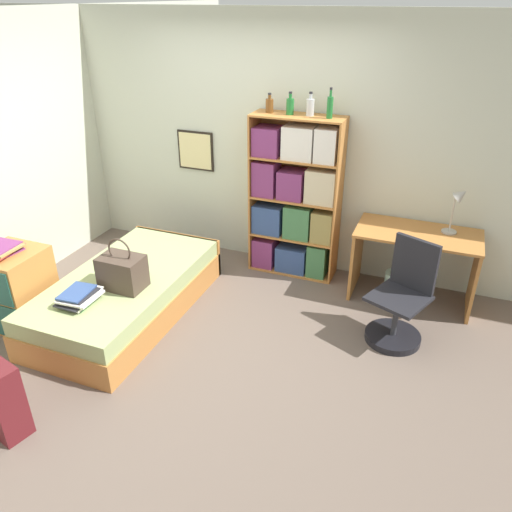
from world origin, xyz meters
TOP-DOWN VIEW (x-y plane):
  - ground_plane at (0.00, 0.00)m, footprint 14.00×14.00m
  - wall_back at (-0.00, 1.59)m, footprint 10.00×0.09m
  - bed at (-0.72, 0.02)m, footprint 1.01×1.96m
  - handbag at (-0.60, -0.17)m, footprint 0.37×0.26m
  - book_stack_on_bed at (-0.80, -0.52)m, footprint 0.28×0.36m
  - dresser at (-1.54, -0.48)m, footprint 0.51×0.54m
  - magazine_pile_on_dresser at (-1.59, -0.51)m, footprint 0.31×0.38m
  - bookcase at (0.47, 1.36)m, footprint 0.91×0.33m
  - bottle_green at (0.17, 1.38)m, footprint 0.08×0.08m
  - bottle_brown at (0.38, 1.37)m, footprint 0.07×0.07m
  - bottle_clear at (0.57, 1.39)m, footprint 0.08×0.08m
  - bottle_blue at (0.77, 1.35)m, footprint 0.06×0.06m
  - desk at (1.72, 1.24)m, footprint 1.14×0.58m
  - desk_lamp at (2.01, 1.35)m, footprint 0.19×0.14m
  - desk_chair at (1.69, 0.54)m, footprint 0.57×0.57m
  - waste_bin at (1.59, 1.19)m, footprint 0.23×0.23m

SIDE VIEW (x-z plane):
  - ground_plane at x=0.00m, z-range 0.00..0.00m
  - waste_bin at x=1.59m, z-range 0.00..0.29m
  - bed at x=-0.72m, z-range 0.00..0.41m
  - desk_chair at x=1.69m, z-range -0.17..0.74m
  - dresser at x=-1.54m, z-range 0.00..0.72m
  - book_stack_on_bed at x=-0.80m, z-range 0.41..0.52m
  - desk at x=1.72m, z-range 0.14..0.86m
  - handbag at x=-0.60m, z-range 0.33..0.80m
  - magazine_pile_on_dresser at x=-1.59m, z-range 0.72..0.78m
  - bookcase at x=0.47m, z-range -0.03..1.65m
  - desk_lamp at x=2.01m, z-range 0.80..1.26m
  - wall_back at x=0.00m, z-range 0.00..2.60m
  - bottle_green at x=0.17m, z-range 1.65..1.84m
  - bottle_brown at x=0.38m, z-range 1.65..1.86m
  - bottle_clear at x=0.57m, z-range 1.65..1.87m
  - bottle_blue at x=0.77m, z-range 1.64..1.92m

